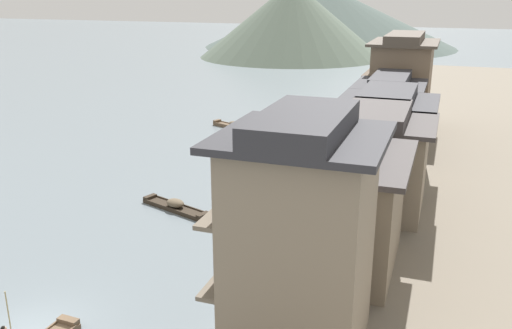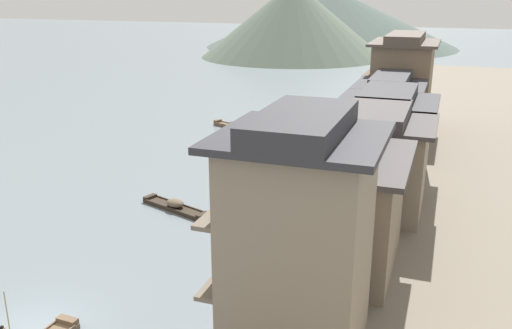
{
  "view_description": "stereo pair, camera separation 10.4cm",
  "coord_description": "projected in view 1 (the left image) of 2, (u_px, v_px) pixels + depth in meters",
  "views": [
    {
      "loc": [
        14.94,
        -14.99,
        13.36
      ],
      "look_at": [
        2.98,
        18.75,
        1.82
      ],
      "focal_mm": 38.22,
      "sensor_mm": 36.0,
      "label": 1
    },
    {
      "loc": [
        15.04,
        -14.96,
        13.36
      ],
      "look_at": [
        2.98,
        18.75,
        1.82
      ],
      "focal_mm": 38.22,
      "sensor_mm": 36.0,
      "label": 2
    }
  ],
  "objects": [
    {
      "name": "house_waterfront_far",
      "position": [
        388.0,
        113.0,
        43.78
      ],
      "size": [
        5.7,
        6.82,
        6.14
      ],
      "color": "brown",
      "rests_on": "riverbank_right"
    },
    {
      "name": "hill_far_centre",
      "position": [
        292.0,
        19.0,
        111.18
      ],
      "size": [
        37.89,
        37.89,
        15.04
      ],
      "primitive_type": "cone",
      "color": "#5B6B5B",
      "rests_on": "ground"
    },
    {
      "name": "house_waterfront_nearest",
      "position": [
        300.0,
        237.0,
        18.88
      ],
      "size": [
        5.72,
        5.49,
        8.74
      ],
      "color": "gray",
      "rests_on": "riverbank_right"
    },
    {
      "name": "house_waterfront_second",
      "position": [
        342.0,
        205.0,
        25.2
      ],
      "size": [
        6.2,
        7.27,
        6.14
      ],
      "color": "#7F705B",
      "rests_on": "riverbank_right"
    },
    {
      "name": "boat_moored_third",
      "position": [
        251.0,
        238.0,
        30.2
      ],
      "size": [
        1.02,
        4.3,
        0.6
      ],
      "color": "#232326",
      "rests_on": "ground"
    },
    {
      "name": "boat_moored_nearest",
      "position": [
        175.0,
        206.0,
        34.57
      ],
      "size": [
        5.21,
        2.63,
        0.7
      ],
      "color": "#33281E",
      "rests_on": "ground"
    },
    {
      "name": "house_waterfront_end",
      "position": [
        401.0,
        82.0,
        50.41
      ],
      "size": [
        6.15,
        8.35,
        8.74
      ],
      "color": "#75604C",
      "rests_on": "riverbank_right"
    },
    {
      "name": "house_waterfront_tall",
      "position": [
        373.0,
        160.0,
        31.74
      ],
      "size": [
        6.99,
        6.24,
        6.14
      ],
      "color": "gray",
      "rests_on": "riverbank_right"
    },
    {
      "name": "boat_moored_second",
      "position": [
        234.0,
        126.0,
        54.79
      ],
      "size": [
        5.12,
        2.83,
        0.73
      ],
      "color": "brown",
      "rests_on": "ground"
    },
    {
      "name": "boat_moored_far",
      "position": [
        337.0,
        137.0,
        51.02
      ],
      "size": [
        2.02,
        4.61,
        0.52
      ],
      "color": "#232326",
      "rests_on": "ground"
    },
    {
      "name": "hill_far_west",
      "position": [
        330.0,
        17.0,
        131.67
      ],
      "size": [
        60.4,
        60.4,
        13.76
      ],
      "primitive_type": "cone",
      "color": "#4C5B56",
      "rests_on": "ground"
    },
    {
      "name": "house_waterfront_narrow",
      "position": [
        385.0,
        135.0,
        37.31
      ],
      "size": [
        6.85,
        7.12,
        6.14
      ],
      "color": "gray",
      "rests_on": "riverbank_right"
    },
    {
      "name": "riverbank_right",
      "position": [
        460.0,
        158.0,
        43.85
      ],
      "size": [
        18.0,
        110.0,
        0.85
      ],
      "primitive_type": "cube",
      "color": "slate",
      "rests_on": "ground"
    }
  ]
}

